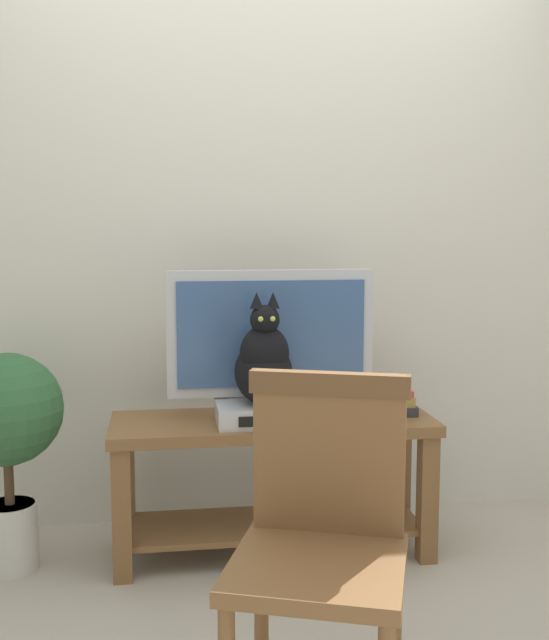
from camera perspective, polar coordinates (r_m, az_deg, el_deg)
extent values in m
plane|color=#ADA393|center=(2.81, 1.89, -20.85)|extent=(12.00, 12.00, 0.00)
cube|color=beige|center=(3.46, -0.94, 8.48)|extent=(7.00, 0.12, 2.80)
cube|color=brown|center=(3.09, -0.14, -7.65)|extent=(1.27, 0.44, 0.04)
cube|color=brown|center=(2.98, -11.16, -13.88)|extent=(0.07, 0.07, 0.51)
cube|color=brown|center=(3.15, 11.18, -12.77)|extent=(0.07, 0.07, 0.51)
cube|color=brown|center=(3.30, -10.86, -11.79)|extent=(0.07, 0.07, 0.51)
cube|color=brown|center=(3.45, 9.28, -10.93)|extent=(0.07, 0.07, 0.51)
cube|color=brown|center=(3.22, -0.13, -14.78)|extent=(1.17, 0.36, 0.02)
cube|color=#B7B7BC|center=(3.13, -0.28, -6.74)|extent=(0.31, 0.20, 0.03)
cube|color=#B7B7BC|center=(3.12, -0.28, -5.99)|extent=(0.06, 0.04, 0.05)
cube|color=#B7B7BC|center=(3.07, -0.28, -0.95)|extent=(0.82, 0.05, 0.50)
cube|color=#385684|center=(3.04, -0.21, -1.02)|extent=(0.74, 0.01, 0.42)
sphere|color=#2672F2|center=(3.16, 6.87, -5.00)|extent=(0.01, 0.01, 0.01)
cube|color=#BCBCC1|center=(3.01, -0.82, -6.86)|extent=(0.36, 0.24, 0.08)
cube|color=black|center=(2.89, -0.49, -7.45)|extent=(0.22, 0.01, 0.04)
ellipsoid|color=black|center=(2.97, -0.82, -3.86)|extent=(0.22, 0.26, 0.24)
ellipsoid|color=black|center=(2.93, -0.74, -2.51)|extent=(0.19, 0.17, 0.22)
sphere|color=black|center=(2.90, -0.71, 0.03)|extent=(0.11, 0.11, 0.11)
cone|color=black|center=(2.88, -1.33, 1.46)|extent=(0.05, 0.05, 0.06)
cone|color=black|center=(2.89, -0.11, 1.48)|extent=(0.05, 0.05, 0.06)
sphere|color=#B2C64C|center=(2.84, -1.03, 0.06)|extent=(0.02, 0.02, 0.02)
sphere|color=#B2C64C|center=(2.85, -0.13, 0.08)|extent=(0.02, 0.02, 0.02)
cylinder|color=black|center=(2.91, 0.72, -6.08)|extent=(0.08, 0.21, 0.04)
cylinder|color=brown|center=(2.29, -0.97, -21.20)|extent=(0.04, 0.04, 0.46)
cylinder|color=brown|center=(2.25, 8.79, -21.86)|extent=(0.04, 0.04, 0.46)
cube|color=brown|center=(1.99, 3.17, -17.77)|extent=(0.54, 0.54, 0.04)
cube|color=brown|center=(2.08, 4.00, -9.69)|extent=(0.39, 0.17, 0.43)
cube|color=brown|center=(2.04, 4.05, -4.69)|extent=(0.41, 0.19, 0.06)
cube|color=#2D2D33|center=(3.19, 8.23, -6.50)|extent=(0.24, 0.16, 0.04)
cube|color=olive|center=(3.18, 8.27, -5.82)|extent=(0.20, 0.15, 0.04)
cube|color=#B2332D|center=(3.18, 8.43, -5.27)|extent=(0.16, 0.14, 0.02)
cylinder|color=beige|center=(3.23, -18.79, -14.84)|extent=(0.20, 0.20, 0.26)
cylinder|color=#332319|center=(3.19, -18.88, -12.84)|extent=(0.18, 0.18, 0.02)
cylinder|color=#4C3823|center=(3.15, -18.96, -10.98)|extent=(0.04, 0.04, 0.20)
sphere|color=#2D5B33|center=(3.08, -19.16, -6.22)|extent=(0.42, 0.42, 0.42)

